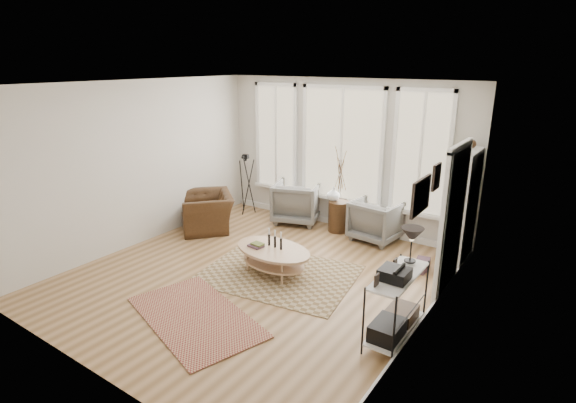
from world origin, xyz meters
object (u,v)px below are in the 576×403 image
Objects in this scene: side_table at (339,191)px; coffee_table at (273,254)px; low_shelf at (397,299)px; armchair_left at (297,202)px; bookcase at (462,209)px; armchair_right at (377,220)px; accent_chair at (207,211)px.

coffee_table is at bearing -89.50° from side_table.
coffee_table is at bearing 166.20° from low_shelf.
bookcase is at bearing 156.98° from armchair_left.
accent_chair is (-3.00, -1.36, -0.03)m from armchair_right.
low_shelf is 4.23m from armchair_left.
accent_chair is (-4.45, 1.39, -0.15)m from low_shelf.
bookcase is at bearing -5.57° from side_table.
low_shelf reaches higher than armchair_left.
coffee_table is 2.25m from side_table.
armchair_right is at bearing 64.69° from accent_chair.
low_shelf is 1.55× the size of armchair_right.
armchair_left is at bearing 176.07° from bookcase.
armchair_right is (-1.46, 2.75, -0.13)m from low_shelf.
bookcase is 4.69m from accent_chair.
armchair_left is at bearing 6.28° from armchair_right.
armchair_right reaches higher than coffee_table.
coffee_table is (-2.29, -1.97, -0.63)m from bookcase.
low_shelf is 1.18× the size of accent_chair.
low_shelf reaches higher than coffee_table.
armchair_right is at bearing 160.91° from armchair_left.
accent_chair is at bearing 28.63° from armchair_left.
low_shelf is 2.31m from coffee_table.
armchair_left is 1.84m from accent_chair.
bookcase is 1.63m from armchair_right.
bookcase reaches higher than side_table.
side_table is at bearing 174.43° from bookcase.
side_table is (-0.02, 2.20, 0.49)m from coffee_table.
bookcase is 2.32m from side_table.
armchair_left is 1.04m from side_table.
armchair_left is 0.55× the size of side_table.
coffee_table is 1.50× the size of armchair_left.
armchair_right is (1.76, 0.00, -0.04)m from armchair_left.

